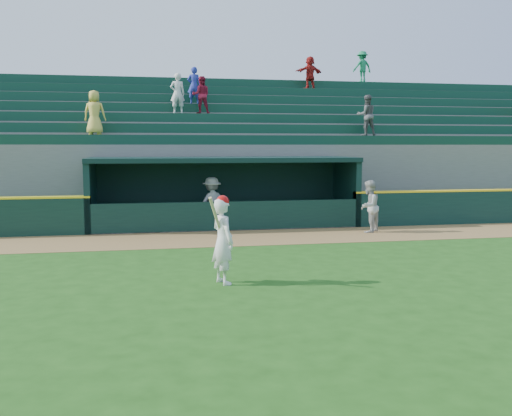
{
  "coord_description": "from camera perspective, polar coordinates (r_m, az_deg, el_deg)",
  "views": [
    {
      "loc": [
        -2.71,
        -12.46,
        2.86
      ],
      "look_at": [
        0.0,
        1.6,
        1.3
      ],
      "focal_mm": 40.0,
      "sensor_mm": 36.0,
      "label": 1
    }
  ],
  "objects": [
    {
      "name": "stands",
      "position": [
        25.18,
        -4.73,
        5.15
      ],
      "size": [
        34.5,
        6.25,
        7.51
      ],
      "color": "slate",
      "rests_on": "ground"
    },
    {
      "name": "dugout_player_front",
      "position": [
        19.24,
        11.24,
        0.15
      ],
      "size": [
        1.06,
        1.06,
        1.73
      ],
      "primitive_type": "imported",
      "rotation": [
        0.0,
        0.0,
        3.92
      ],
      "color": "#A6A6A1",
      "rests_on": "ground"
    },
    {
      "name": "warning_track",
      "position": [
        17.81,
        -2.01,
        -3.01
      ],
      "size": [
        40.0,
        3.0,
        0.01
      ],
      "primitive_type": "cube",
      "color": "olive",
      "rests_on": "ground"
    },
    {
      "name": "dugout_player_inside",
      "position": [
        19.98,
        -4.42,
        0.55
      ],
      "size": [
        1.32,
        1.04,
        1.79
      ],
      "primitive_type": "imported",
      "rotation": [
        0.0,
        0.0,
        3.51
      ],
      "color": "#AAAAA5",
      "rests_on": "ground"
    },
    {
      "name": "dugout",
      "position": [
        20.7,
        -3.35,
        2.05
      ],
      "size": [
        9.4,
        2.8,
        2.46
      ],
      "color": "slate",
      "rests_on": "ground"
    },
    {
      "name": "ground",
      "position": [
        13.07,
        1.33,
        -6.42
      ],
      "size": [
        120.0,
        120.0,
        0.0
      ],
      "primitive_type": "plane",
      "color": "#1E4C13",
      "rests_on": "ground"
    },
    {
      "name": "batter_at_plate",
      "position": [
        11.86,
        -3.35,
        -3.17
      ],
      "size": [
        0.66,
        0.83,
        1.87
      ],
      "color": "silver",
      "rests_on": "ground"
    }
  ]
}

